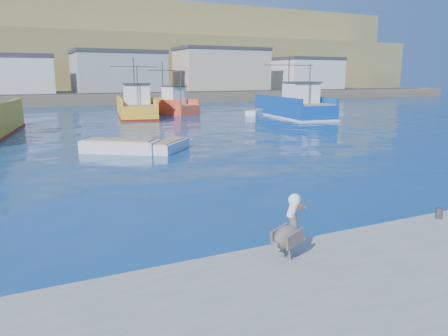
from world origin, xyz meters
The scene contains 10 objects.
ground centered at (0.00, 0.00, 0.00)m, with size 260.00×260.00×0.00m, color #072654.
dock_bollards centered at (0.60, -3.40, 0.65)m, with size 36.20×0.20×0.30m.
far_shore centered at (0.00, 109.20, 8.98)m, with size 200.00×81.00×24.00m.
trawler_yellow_b centered at (4.84, 36.09, 1.01)m, with size 5.56×11.25×6.45m.
trawler_blue centered at (20.16, 28.30, 1.08)m, with size 5.94×12.51×6.61m.
boat_orange centered at (9.45, 38.50, 1.01)m, with size 5.75×8.46×6.03m.
skiff_mid centered at (-1.95, 14.01, 0.31)m, with size 4.46×3.81×0.96m.
skiff_far centered at (17.64, 32.17, 0.24)m, with size 3.43×3.13×0.75m.
skiff_extra centered at (0.86, 13.37, 0.25)m, with size 3.28×3.48×0.77m.
pelican centered at (-2.28, -3.81, 1.10)m, with size 1.13×0.68×1.41m.
Camera 1 is at (-7.43, -11.22, 4.39)m, focal length 35.00 mm.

